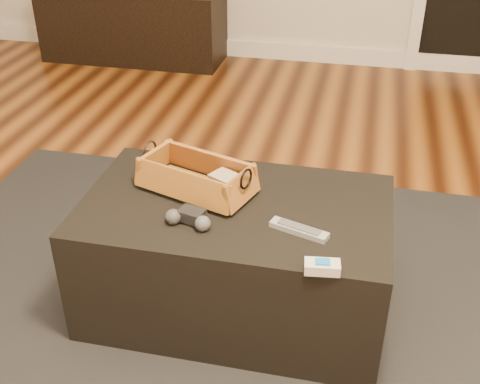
% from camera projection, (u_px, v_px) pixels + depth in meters
% --- Properties ---
extents(floor, '(5.00, 5.50, 0.01)m').
position_uv_depth(floor, '(183.00, 304.00, 2.18)').
color(floor, brown).
rests_on(floor, ground).
extents(baseboard, '(5.00, 0.04, 0.12)m').
position_uv_depth(baseboard, '(292.00, 52.00, 4.43)').
color(baseboard, white).
rests_on(baseboard, floor).
extents(media_cabinet, '(1.30, 0.45, 0.51)m').
position_uv_depth(media_cabinet, '(133.00, 24.00, 4.35)').
color(media_cabinet, black).
rests_on(media_cabinet, floor).
extents(area_rug, '(2.60, 2.00, 0.01)m').
position_uv_depth(area_rug, '(233.00, 313.00, 2.12)').
color(area_rug, black).
rests_on(area_rug, floor).
extents(ottoman, '(1.00, 0.60, 0.42)m').
position_uv_depth(ottoman, '(236.00, 256.00, 2.05)').
color(ottoman, black).
rests_on(ottoman, area_rug).
extents(tv_remote, '(0.21, 0.09, 0.02)m').
position_uv_depth(tv_remote, '(190.00, 184.00, 2.00)').
color(tv_remote, black).
rests_on(tv_remote, wicker_basket).
extents(cloth_bundle, '(0.13, 0.11, 0.06)m').
position_uv_depth(cloth_bundle, '(227.00, 183.00, 1.97)').
color(cloth_bundle, tan).
rests_on(cloth_bundle, wicker_basket).
extents(wicker_basket, '(0.42, 0.31, 0.13)m').
position_uv_depth(wicker_basket, '(197.00, 178.00, 1.99)').
color(wicker_basket, '#A17024').
rests_on(wicker_basket, ottoman).
extents(game_controller, '(0.15, 0.10, 0.05)m').
position_uv_depth(game_controller, '(189.00, 218.00, 1.83)').
color(game_controller, black).
rests_on(game_controller, ottoman).
extents(silver_remote, '(0.19, 0.10, 0.02)m').
position_uv_depth(silver_remote, '(299.00, 230.00, 1.80)').
color(silver_remote, '#9CA0A4').
rests_on(silver_remote, ottoman).
extents(cream_gadget, '(0.10, 0.06, 0.04)m').
position_uv_depth(cream_gadget, '(322.00, 267.00, 1.64)').
color(cream_gadget, beige).
rests_on(cream_gadget, ottoman).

